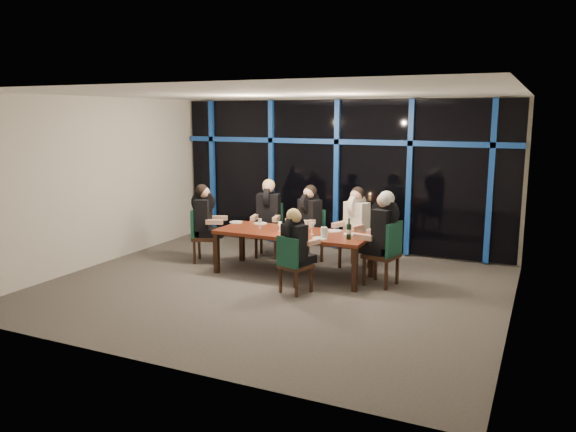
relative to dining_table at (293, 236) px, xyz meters
The scene contains 29 objects.
room 1.56m from the dining_table, 90.00° to the right, with size 7.04×7.00×3.02m.
window_wall 2.30m from the dining_table, 89.70° to the left, with size 6.86×0.43×2.94m.
dining_table is the anchor object (origin of this frame).
chair_far_left 1.39m from the dining_table, 133.56° to the left, with size 0.56×0.56×1.01m.
chair_far_mid 0.98m from the dining_table, 94.13° to the left, with size 0.59×0.59×0.97m.
chair_far_right 1.26m from the dining_table, 47.79° to the left, with size 0.58×0.58×0.99m.
chair_end_left 1.89m from the dining_table, behind, with size 0.58×0.58×0.98m.
chair_end_right 1.60m from the dining_table, ahead, with size 0.57×0.57×1.04m.
chair_near_mid 1.03m from the dining_table, 66.14° to the right, with size 0.52×0.52×0.89m.
diner_far_left 1.35m from the dining_table, 135.49° to the left, with size 0.57×0.68×0.99m.
diner_far_mid 0.93m from the dining_table, 96.46° to the left, with size 0.60×0.67×0.95m.
diner_far_right 1.20m from the dining_table, 46.19° to the left, with size 0.59×0.67×0.96m.
diner_end_left 1.83m from the dining_table, behind, with size 0.67×0.60×0.96m.
diner_end_right 1.54m from the dining_table, ahead, with size 0.69×0.57×1.01m.
diner_near_mid 0.98m from the dining_table, 63.10° to the right, with size 0.53×0.61×0.87m.
plate_far_left 0.90m from the dining_table, 155.46° to the left, with size 0.24×0.24×0.01m, color white.
plate_far_mid 0.49m from the dining_table, 130.22° to the left, with size 0.24×0.24×0.01m, color white.
plate_far_right 0.70m from the dining_table, 26.70° to the left, with size 0.24×0.24×0.01m, color white.
plate_end_left 1.31m from the dining_table, 166.92° to the left, with size 0.24×0.24×0.01m, color white.
plate_end_right 0.98m from the dining_table, 11.03° to the left, with size 0.24×0.24×0.01m, color white.
plate_near_mid 0.70m from the dining_table, 27.82° to the right, with size 0.24×0.24×0.01m, color white.
wine_bottle 1.07m from the dining_table, ahead, with size 0.08×0.08×0.34m.
water_pitcher 0.74m from the dining_table, 22.67° to the right, with size 0.11×0.10×0.18m.
tea_light 0.27m from the dining_table, 94.60° to the right, with size 0.05×0.05×0.03m, color #FF9F4C.
wine_glass_a 0.30m from the dining_table, 163.43° to the right, with size 0.07×0.07×0.17m.
wine_glass_b 0.29m from the dining_table, 35.22° to the left, with size 0.07×0.07×0.19m.
wine_glass_c 0.43m from the dining_table, 11.31° to the right, with size 0.08×0.08×0.20m.
wine_glass_d 0.67m from the dining_table, behind, with size 0.06×0.06×0.17m.
wine_glass_e 0.98m from the dining_table, ahead, with size 0.07×0.07×0.18m.
Camera 1 is at (3.82, -7.58, 2.70)m, focal length 35.00 mm.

